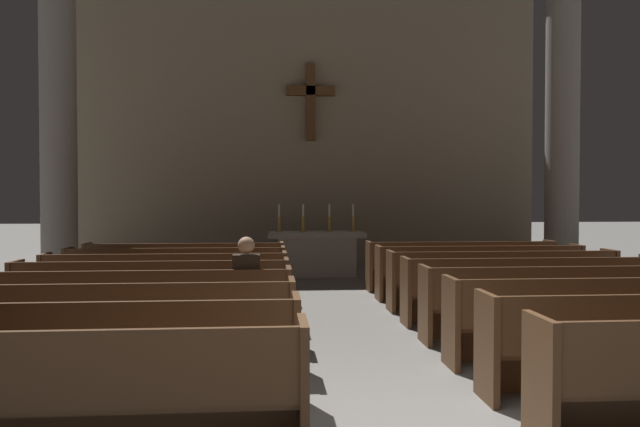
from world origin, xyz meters
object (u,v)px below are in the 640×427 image
Objects in this scene: column_right_second at (562,133)px; lone_worshipper at (247,289)px; pew_left_row_3 at (112,328)px; pew_left_row_5 at (153,295)px; pew_left_row_2 at (79,355)px; pew_left_row_4 at (136,309)px; pew_right_row_6 at (502,280)px; column_left_second at (58,129)px; pew_left_row_7 at (177,275)px; pew_right_row_7 at (479,272)px; pew_right_row_5 at (531,290)px; candlestick_outer_right at (353,223)px; candlestick_inner_left at (303,223)px; pew_left_row_1 at (28,397)px; pew_right_row_8 at (461,265)px; pew_left_row_6 at (166,284)px; candlestick_inner_right at (329,223)px; altar at (316,253)px; pew_left_row_8 at (186,268)px; pew_right_row_4 at (567,303)px; pew_right_row_3 at (615,320)px; candlestick_outer_left at (279,223)px.

column_right_second is 9.27m from lone_worshipper.
pew_left_row_3 is 2.11m from pew_left_row_5.
pew_left_row_2 and pew_left_row_4 have the same top height.
lone_worshipper reaches higher than pew_right_row_6.
pew_left_row_3 is 0.55× the size of column_left_second.
pew_right_row_7 is at bearing 0.00° from pew_left_row_7.
pew_left_row_5 is at bearing 90.00° from pew_left_row_4.
pew_left_row_3 and pew_right_row_5 have the same top height.
pew_right_row_5 is 5.80× the size of candlestick_outer_right.
pew_left_row_2 and pew_right_row_7 have the same top height.
candlestick_inner_left is at bearing 75.12° from pew_left_row_2.
column_left_second reaches higher than pew_left_row_1.
pew_right_row_7 is (0.00, 1.06, 0.00)m from pew_right_row_6.
pew_left_row_5 is at bearing -148.83° from pew_right_row_8.
pew_right_row_7 is at bearing -49.75° from candlestick_inner_left.
candlestick_inner_left reaches higher than pew_left_row_6.
pew_right_row_7 is 4.76m from column_right_second.
candlestick_inner_left is (-2.92, 2.39, 0.73)m from pew_right_row_8.
pew_left_row_6 is 5.42m from candlestick_inner_right.
pew_left_row_7 is at bearing 90.00° from pew_left_row_6.
column_right_second is 6.11m from altar.
pew_left_row_3 is 8.45m from candlestick_outer_right.
pew_left_row_1 is 1.06m from pew_left_row_2.
candlestick_outer_right is at bearing 117.17° from pew_right_row_7.
pew_left_row_2 is at bearing -90.00° from pew_left_row_8.
pew_left_row_7 is 1.00× the size of pew_right_row_4.
pew_left_row_8 is 5.24m from pew_right_row_8.
candlestick_inner_right is at bearing 57.05° from pew_left_row_6.
pew_left_row_2 is at bearing -90.00° from pew_left_row_5.
pew_right_row_7 is at bearing 90.00° from pew_right_row_3.
candlestick_outer_left reaches higher than pew_right_row_3.
candlestick_outer_right is (-1.77, 2.39, 0.73)m from pew_right_row_8.
candlestick_inner_left is 0.60m from candlestick_inner_right.
pew_right_row_5 is (5.24, -2.11, 0.00)m from pew_left_row_7.
pew_left_row_6 is 0.55× the size of column_left_second.
pew_left_row_7 is at bearing 90.00° from pew_left_row_3.
pew_left_row_1 and pew_right_row_6 have the same top height.
pew_right_row_3 is at bearing -65.67° from candlestick_outer_left.
pew_right_row_6 is 1.00× the size of pew_right_row_7.
pew_right_row_8 is (5.24, 7.40, 0.00)m from pew_left_row_1.
column_right_second is 6.64m from candlestick_outer_left.
candlestick_outer_right reaches higher than pew_right_row_8.
pew_right_row_4 and pew_right_row_8 have the same top height.
pew_left_row_8 is at bearing -145.42° from candlestick_outer_right.
candlestick_outer_left is at bearing 180.00° from altar.
pew_left_row_6 and pew_right_row_8 have the same top height.
pew_left_row_6 is at bearing -120.18° from altar.
pew_right_row_7 is at bearing -11.40° from pew_left_row_8.
pew_left_row_8 is 0.55× the size of column_right_second.
pew_right_row_3 is (5.24, -1.06, 0.00)m from pew_left_row_4.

